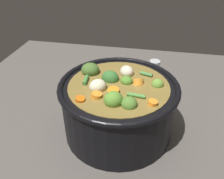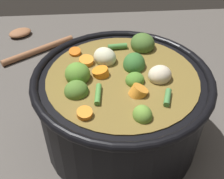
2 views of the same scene
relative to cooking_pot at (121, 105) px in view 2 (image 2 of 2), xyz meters
The scene contains 3 objects.
ground_plane 0.08m from the cooking_pot, 108.60° to the left, with size 1.10×1.10×0.00m, color #514C47.
cooking_pot is the anchor object (origin of this frame).
wooden_spoon 0.43m from the cooking_pot, 57.76° to the right, with size 0.20×0.21×0.02m.
Camera 2 is at (0.04, 0.35, 0.41)m, focal length 43.71 mm.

